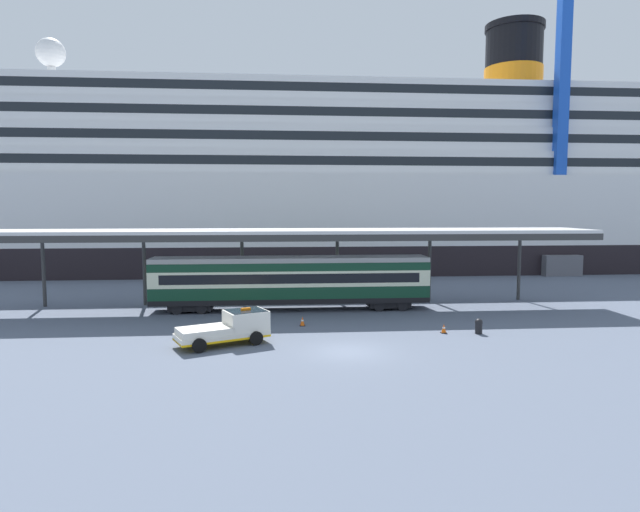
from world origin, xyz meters
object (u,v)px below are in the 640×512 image
traffic_cone_mid (444,329)px  cruise_ship (410,187)px  train_carriage (291,280)px  dockside_crane (563,107)px  quay_bollard (479,326)px  service_truck (231,327)px  traffic_cone_near (302,321)px

traffic_cone_mid → cruise_ship: bearing=78.8°
train_carriage → dockside_crane: 41.43m
cruise_ship → quay_bollard: size_ratio=174.03×
train_carriage → quay_bollard: train_carriage is taller
train_carriage → dockside_crane: (32.12, 19.75, 17.17)m
train_carriage → traffic_cone_mid: (9.37, -8.43, -2.01)m
traffic_cone_mid → service_truck: bearing=-173.3°
service_truck → traffic_cone_near: service_truck is taller
service_truck → dockside_crane: size_ratio=0.09×
dockside_crane → quay_bollard: bearing=-125.9°
cruise_ship → train_carriage: bearing=-118.7°
traffic_cone_near → traffic_cone_mid: traffic_cone_near is taller
cruise_ship → traffic_cone_near: (-16.70, -37.20, -10.35)m
cruise_ship → traffic_cone_mid: size_ratio=282.98×
cruise_ship → quay_bollard: bearing=-98.2°
traffic_cone_near → quay_bollard: (10.90, -3.12, 0.21)m
cruise_ship → traffic_cone_near: 42.07m
dockside_crane → quay_bollard: 39.97m
cruise_ship → train_carriage: cruise_ship is taller
service_truck → quay_bollard: bearing=4.5°
traffic_cone_near → dockside_crane: (31.53, 25.39, 19.16)m
cruise_ship → dockside_crane: bearing=-38.5°
quay_bollard → traffic_cone_near: bearing=164.0°
traffic_cone_near → dockside_crane: 44.78m
train_carriage → dockside_crane: dockside_crane is taller
traffic_cone_near → quay_bollard: bearing=-16.0°
train_carriage → traffic_cone_mid: 12.76m
traffic_cone_mid → dockside_crane: 40.98m
quay_bollard → cruise_ship: bearing=81.8°
traffic_cone_near → traffic_cone_mid: 9.21m
train_carriage → cruise_ship: bearing=61.3°
train_carriage → quay_bollard: 14.57m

